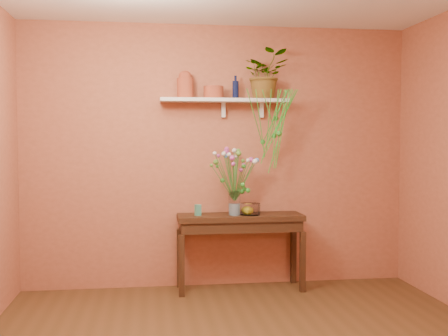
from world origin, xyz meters
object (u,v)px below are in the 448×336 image
object	(u,v)px
glass_vase	(234,205)
glass_bowl	(250,209)
terracotta_jug	(185,85)
bouquet	(235,167)
spider_plant	(265,75)
sideboard	(240,225)
blue_bottle	(236,89)

from	to	relation	value
glass_vase	glass_bowl	size ratio (longest dim) A/B	1.24
terracotta_jug	bouquet	distance (m)	0.96
spider_plant	bouquet	bearing A→B (deg)	-156.74
bouquet	glass_bowl	distance (m)	0.46
bouquet	glass_vase	bearing A→B (deg)	173.24
sideboard	blue_bottle	bearing A→B (deg)	108.06
spider_plant	glass_vase	distance (m)	1.37
sideboard	bouquet	distance (m)	0.60
spider_plant	sideboard	bearing A→B (deg)	-159.20
terracotta_jug	spider_plant	size ratio (longest dim) A/B	0.55
terracotta_jug	blue_bottle	bearing A→B (deg)	0.07
terracotta_jug	glass_bowl	xyz separation A→B (m)	(0.64, -0.14, -1.25)
glass_vase	bouquet	xyz separation A→B (m)	(0.01, -0.00, 0.38)
glass_bowl	spider_plant	bearing A→B (deg)	38.44
spider_plant	glass_bowl	xyz separation A→B (m)	(-0.18, -0.14, -1.37)
blue_bottle	glass_vase	distance (m)	1.17
sideboard	glass_bowl	distance (m)	0.20
blue_bottle	bouquet	world-z (taller)	blue_bottle
bouquet	glass_bowl	bearing A→B (deg)	0.25
blue_bottle	glass_bowl	world-z (taller)	blue_bottle
terracotta_jug	spider_plant	bearing A→B (deg)	0.36
glass_vase	glass_bowl	world-z (taller)	glass_vase
terracotta_jug	glass_vase	size ratio (longest dim) A/B	1.14
terracotta_jug	spider_plant	distance (m)	0.83
glass_vase	glass_bowl	xyz separation A→B (m)	(0.16, -0.00, -0.05)
terracotta_jug	glass_vase	xyz separation A→B (m)	(0.48, -0.14, -1.20)
terracotta_jug	blue_bottle	size ratio (longest dim) A/B	1.19
spider_plant	glass_bowl	distance (m)	1.39
glass_bowl	sideboard	bearing A→B (deg)	159.35
terracotta_jug	glass_vase	world-z (taller)	terracotta_jug
sideboard	glass_bowl	world-z (taller)	glass_bowl
blue_bottle	bouquet	xyz separation A→B (m)	(-0.02, -0.14, -0.78)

